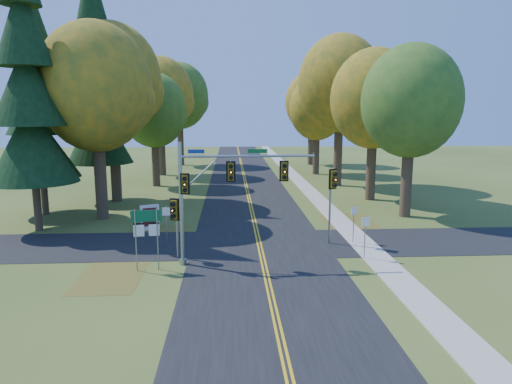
{
  "coord_description": "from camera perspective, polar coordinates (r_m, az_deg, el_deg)",
  "views": [
    {
      "loc": [
        -1.69,
        -24.38,
        7.81
      ],
      "look_at": [
        -0.2,
        1.81,
        3.2
      ],
      "focal_mm": 32.0,
      "sensor_mm": 36.0,
      "label": 1
    }
  ],
  "objects": [
    {
      "name": "ground",
      "position": [
        25.66,
        0.68,
        -7.75
      ],
      "size": [
        160.0,
        160.0,
        0.0
      ],
      "primitive_type": "plane",
      "color": "#394D1B",
      "rests_on": "ground"
    },
    {
      "name": "road_main",
      "position": [
        25.65,
        0.68,
        -7.73
      ],
      "size": [
        8.0,
        160.0,
        0.02
      ],
      "primitive_type": "cube",
      "color": "black",
      "rests_on": "ground"
    },
    {
      "name": "leaf_patch_w_near",
      "position": [
        29.82,
        -12.48,
        -5.44
      ],
      "size": [
        4.0,
        6.0,
        0.0
      ],
      "primitive_type": "cube",
      "color": "brown",
      "rests_on": "ground"
    },
    {
      "name": "tree_e_b",
      "position": [
        41.93,
        14.6,
        11.14
      ],
      "size": [
        7.6,
        7.6,
        13.33
      ],
      "color": "#38281C",
      "rests_on": "ground"
    },
    {
      "name": "route_sign_cluster",
      "position": [
        23.17,
        -13.55,
        -4.28
      ],
      "size": [
        1.46,
        0.25,
        3.15
      ],
      "rotation": [
        0.0,
        0.0,
        0.13
      ],
      "color": "gray",
      "rests_on": "ground"
    },
    {
      "name": "tree_e_e",
      "position": [
        69.06,
        7.01,
        11.04
      ],
      "size": [
        7.8,
        7.8,
        13.74
      ],
      "color": "#38281C",
      "rests_on": "ground"
    },
    {
      "name": "centerline_left",
      "position": [
        25.64,
        0.46,
        -7.71
      ],
      "size": [
        0.1,
        160.0,
        0.01
      ],
      "primitive_type": "cube",
      "color": "gold",
      "rests_on": "road_main"
    },
    {
      "name": "traffic_mast",
      "position": [
        23.2,
        -5.16,
        0.66
      ],
      "size": [
        6.99,
        0.66,
        6.34
      ],
      "rotation": [
        0.0,
        0.0,
        0.02
      ],
      "color": "#94989C",
      "rests_on": "ground"
    },
    {
      "name": "reg_sign_e_north",
      "position": [
        27.97,
        12.14,
        -3.13
      ],
      "size": [
        0.41,
        0.21,
        2.31
      ],
      "rotation": [
        0.0,
        0.0,
        0.43
      ],
      "color": "gray",
      "rests_on": "ground"
    },
    {
      "name": "tree_w_e",
      "position": [
        68.89,
        -9.49,
        11.72
      ],
      "size": [
        8.4,
        8.4,
        14.97
      ],
      "color": "#38281C",
      "rests_on": "ground"
    },
    {
      "name": "leaf_patch_w_far",
      "position": [
        23.49,
        -17.64,
        -9.92
      ],
      "size": [
        3.0,
        5.0,
        0.0
      ],
      "primitive_type": "cube",
      "color": "brown",
      "rests_on": "ground"
    },
    {
      "name": "tree_w_d",
      "position": [
        58.21,
        -11.84,
        11.7
      ],
      "size": [
        8.2,
        8.2,
        14.56
      ],
      "color": "#38281C",
      "rests_on": "ground"
    },
    {
      "name": "tree_e_a",
      "position": [
        35.72,
        18.86,
        10.6
      ],
      "size": [
        7.2,
        7.2,
        12.73
      ],
      "color": "#38281C",
      "rests_on": "ground"
    },
    {
      "name": "pine_c",
      "position": [
        41.98,
        -19.32,
        11.99
      ],
      "size": [
        5.6,
        5.6,
        20.56
      ],
      "color": "#38281C",
      "rests_on": "ground"
    },
    {
      "name": "pine_b",
      "position": [
        38.17,
        -25.66,
        9.53
      ],
      "size": [
        5.6,
        5.6,
        17.31
      ],
      "color": "#38281C",
      "rests_on": "ground"
    },
    {
      "name": "tree_e_d",
      "position": [
        58.29,
        7.7,
        10.3
      ],
      "size": [
        7.0,
        7.0,
        12.32
      ],
      "color": "#38281C",
      "rests_on": "ground"
    },
    {
      "name": "tree_w_a",
      "position": [
        35.1,
        -19.3,
        12.16
      ],
      "size": [
        8.0,
        8.0,
        14.15
      ],
      "color": "#38281C",
      "rests_on": "ground"
    },
    {
      "name": "centerline_right",
      "position": [
        25.66,
        0.91,
        -7.7
      ],
      "size": [
        0.1,
        160.0,
        0.01
      ],
      "primitive_type": "cube",
      "color": "gold",
      "rests_on": "road_main"
    },
    {
      "name": "road_cross",
      "position": [
        27.56,
        0.4,
        -6.47
      ],
      "size": [
        60.0,
        6.0,
        0.02
      ],
      "primitive_type": "cube",
      "color": "black",
      "rests_on": "ground"
    },
    {
      "name": "tree_e_c",
      "position": [
        49.53,
        10.53,
        13.1
      ],
      "size": [
        8.8,
        8.8,
        15.79
      ],
      "color": "#38281C",
      "rests_on": "ground"
    },
    {
      "name": "info_kiosk",
      "position": [
        31.33,
        -13.12,
        -3.12
      ],
      "size": [
        1.22,
        0.6,
        1.72
      ],
      "rotation": [
        0.0,
        0.0,
        0.36
      ],
      "color": "silver",
      "rests_on": "ground"
    },
    {
      "name": "pine_a",
      "position": [
        33.0,
        -26.65,
        11.32
      ],
      "size": [
        5.6,
        5.6,
        19.48
      ],
      "color": "#38281C",
      "rests_on": "ground"
    },
    {
      "name": "reg_sign_e_south",
      "position": [
        25.02,
        13.5,
        -4.59
      ],
      "size": [
        0.46,
        0.09,
        2.39
      ],
      "rotation": [
        0.0,
        0.0,
        0.13
      ],
      "color": "gray",
      "rests_on": "ground"
    },
    {
      "name": "tree_w_c",
      "position": [
        49.48,
        -12.58,
        9.89
      ],
      "size": [
        6.8,
        6.8,
        11.91
      ],
      "color": "#38281C",
      "rests_on": "ground"
    },
    {
      "name": "ped_signal_pole",
      "position": [
        24.5,
        -10.1,
        -2.74
      ],
      "size": [
        0.51,
        0.61,
        3.34
      ],
      "rotation": [
        0.0,
        0.0,
        -0.3
      ],
      "color": "#909498",
      "rests_on": "ground"
    },
    {
      "name": "tree_w_b",
      "position": [
        41.97,
        -17.55,
        13.01
      ],
      "size": [
        8.6,
        8.6,
        15.38
      ],
      "color": "#38281C",
      "rests_on": "ground"
    },
    {
      "name": "reg_sign_w",
      "position": [
        27.35,
        -11.14,
        -3.28
      ],
      "size": [
        0.46,
        0.08,
        2.39
      ],
      "rotation": [
        0.0,
        0.0,
        -0.07
      ],
      "color": "gray",
      "rests_on": "ground"
    },
    {
      "name": "leaf_patch_e",
      "position": [
        32.5,
        12.02,
        -4.15
      ],
      "size": [
        3.5,
        8.0,
        0.0
      ],
      "primitive_type": "cube",
      "color": "brown",
      "rests_on": "ground"
    },
    {
      "name": "sidewalk_east",
      "position": [
        26.78,
        14.15,
        -7.23
      ],
      "size": [
        1.6,
        160.0,
        0.06
      ],
      "primitive_type": "cube",
      "color": "#9E998E",
      "rests_on": "ground"
    },
    {
      "name": "east_signal_pole",
      "position": [
        27.05,
        9.51,
        0.56
      ],
      "size": [
        0.51,
        0.61,
        4.55
      ],
      "rotation": [
        0.0,
        0.0,
        0.34
      ],
      "color": "gray",
      "rests_on": "ground"
    }
  ]
}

